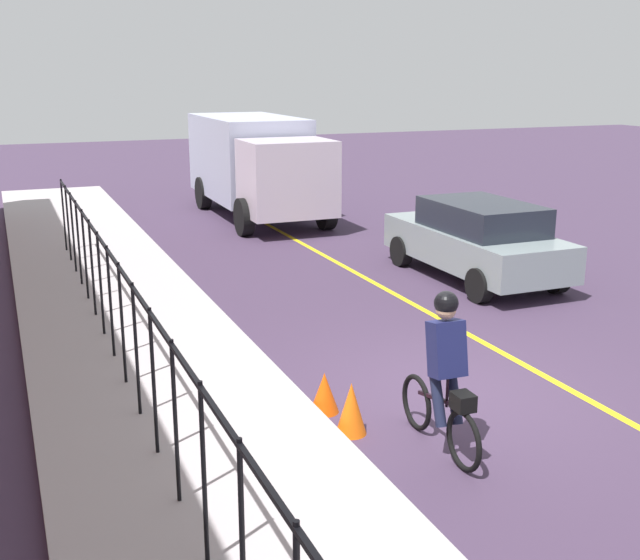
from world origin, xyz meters
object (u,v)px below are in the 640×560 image
cyclist_lead (445,374)px  traffic_cone_near (351,408)px  box_truck_background (256,162)px  patrol_sedan (476,239)px  traffic_cone_far (324,393)px

cyclist_lead → traffic_cone_near: 1.23m
cyclist_lead → box_truck_background: (14.51, -2.58, 0.64)m
patrol_sedan → traffic_cone_far: 7.08m
cyclist_lead → box_truck_background: box_truck_background is taller
patrol_sedan → box_truck_background: size_ratio=0.65×
box_truck_background → traffic_cone_far: bearing=-13.9°
cyclist_lead → box_truck_background: 14.75m
cyclist_lead → traffic_cone_near: bearing=45.2°
traffic_cone_far → patrol_sedan: bearing=-48.1°
patrol_sedan → box_truck_background: box_truck_background is taller
patrol_sedan → box_truck_background: (8.36, 1.87, 0.73)m
cyclist_lead → patrol_sedan: 7.59m
cyclist_lead → patrol_sedan: (6.15, -4.45, -0.09)m
box_truck_background → patrol_sedan: bearing=13.2°
traffic_cone_near → traffic_cone_far: bearing=4.9°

